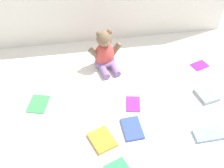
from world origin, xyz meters
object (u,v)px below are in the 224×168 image
book_case_1 (38,104)px  book_case_7 (117,168)px  teddy_bear (106,54)px  book_case_4 (207,95)px  book_case_2 (209,134)px  book_case_6 (132,129)px  book_case_0 (102,140)px  book_case_3 (133,104)px  book_case_5 (200,65)px

book_case_1 → book_case_7: (0.33, -0.41, -0.00)m
teddy_bear → book_case_4: teddy_bear is taller
book_case_2 → book_case_6: (-0.34, 0.09, -0.00)m
teddy_bear → book_case_1: teddy_bear is taller
teddy_bear → book_case_0: 0.52m
book_case_6 → book_case_0: bearing=-167.5°
book_case_6 → book_case_7: bearing=-122.6°
book_case_3 → book_case_7: bearing=78.9°
book_case_3 → book_case_5: size_ratio=1.11×
book_case_1 → book_case_7: 0.53m
teddy_bear → book_case_7: teddy_bear is taller
book_case_3 → book_case_2: bearing=153.3°
teddy_bear → book_case_7: 0.66m
book_case_2 → book_case_7: size_ratio=1.47×
book_case_5 → book_case_7: size_ratio=0.98×
book_case_3 → book_case_4: 0.39m
book_case_4 → book_case_0: bearing=-173.3°
book_case_1 → book_case_6: (0.43, -0.23, 0.00)m
book_case_0 → book_case_1: book_case_0 is taller
book_case_1 → book_case_5: size_ratio=1.30×
book_case_0 → book_case_2: size_ratio=0.88×
book_case_3 → book_case_7: book_case_3 is taller
teddy_bear → book_case_4: 0.58m
book_case_7 → book_case_3: bearing=136.2°
teddy_bear → book_case_7: bearing=-104.8°
book_case_3 → book_case_4: size_ratio=0.93×
book_case_1 → book_case_0: bearing=152.9°
book_case_3 → book_case_7: 0.36m
book_case_2 → book_case_7: 0.45m
teddy_bear → book_case_3: 0.34m
book_case_6 → book_case_1: bearing=149.2°
book_case_5 → book_case_7: same height
book_case_1 → book_case_7: book_case_1 is taller
book_case_3 → book_case_1: bearing=2.5°
book_case_0 → book_case_6: book_case_0 is taller
book_case_5 → book_case_6: bearing=109.3°
book_case_1 → book_case_5: 0.93m
teddy_bear → book_case_1: 0.46m
book_case_0 → book_case_3: bearing=25.7°
book_case_1 → book_case_4: 0.86m
book_case_0 → book_case_7: (0.04, -0.14, -0.00)m
book_case_0 → book_case_5: book_case_0 is taller
teddy_bear → book_case_6: (0.06, -0.47, -0.08)m
book_case_0 → book_case_7: size_ratio=1.29×
book_case_4 → book_case_5: book_case_4 is taller
book_case_5 → book_case_0: bearing=104.8°
book_case_3 → book_case_5: same height
book_case_0 → book_case_7: bearing=-94.9°
book_case_6 → book_case_2: bearing=-17.5°
teddy_bear → book_case_3: bearing=-84.3°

